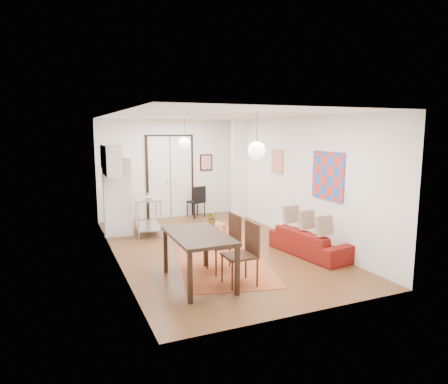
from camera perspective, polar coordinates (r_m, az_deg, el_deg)
name	(u,v)px	position (r m, az deg, el deg)	size (l,w,h in m)	color
floor	(213,248)	(8.95, -1.54, -7.95)	(7.00, 7.00, 0.00)	brown
ceiling	(213,115)	(8.57, -1.62, 10.93)	(4.20, 7.00, 0.02)	white
wall_back	(170,169)	(11.95, -7.78, 3.32)	(4.20, 0.02, 2.90)	white
wall_front	(307,214)	(5.59, 11.78, -3.12)	(4.20, 0.02, 2.90)	white
wall_left	(114,189)	(8.12, -15.49, 0.47)	(0.02, 7.00, 2.90)	white
wall_right	(295,178)	(9.61, 10.15, 1.92)	(0.02, 7.00, 2.90)	white
double_doors	(170,177)	(11.93, -7.70, 2.10)	(1.44, 0.06, 2.50)	white
stub_partition	(240,169)	(11.70, 2.25, 3.28)	(0.50, 0.10, 2.90)	white
wall_cabinet	(112,160)	(9.57, -15.76, 4.40)	(0.35, 1.00, 0.70)	silver
painting_popart	(328,176)	(8.56, 14.63, 2.28)	(0.05, 1.00, 1.00)	red
painting_abstract	(277,161)	(10.24, 7.63, 4.37)	(0.05, 0.50, 0.60)	beige
poster_back	(206,162)	(12.26, -2.56, 4.23)	(0.40, 0.03, 0.50)	red
print_left	(102,157)	(10.05, -17.00, 4.83)	(0.03, 0.44, 0.54)	#A57745
pendant_back	(185,143)	(10.46, -5.66, 6.97)	(0.30, 0.30, 0.80)	silver
pendant_front	(257,150)	(6.76, 4.68, 5.95)	(0.30, 0.30, 0.80)	silver
kilim_rug	(218,251)	(8.67, -0.88, -8.48)	(1.65, 4.40, 0.01)	#BA622E
sofa	(310,242)	(8.59, 12.19, -7.00)	(1.86, 0.73, 0.54)	maroon
coffee_table	(208,227)	(9.55, -2.26, -4.97)	(0.88, 0.62, 0.35)	tan
potted_plant	(212,217)	(9.54, -1.70, -3.64)	(0.27, 0.31, 0.34)	#3A642D
kitchen_counter	(148,210)	(10.23, -10.87, -2.49)	(0.77, 1.29, 0.93)	#BBBEC0
bowl	(150,198)	(9.88, -10.56, -0.80)	(0.22, 0.22, 0.05)	silver
soap_bottle	(143,192)	(10.39, -11.50, 0.03)	(0.09, 0.09, 0.19)	teal
fridge	(118,196)	(10.26, -14.96, -0.55)	(0.68, 0.68, 1.93)	silver
dining_table	(198,240)	(6.77, -3.67, -6.79)	(0.90, 1.56, 0.86)	black
dining_chair_near	(221,237)	(7.43, -0.46, -6.51)	(0.51, 0.73, 1.06)	#3C1E13
dining_chair_far	(237,248)	(6.82, 1.83, -7.95)	(0.51, 0.73, 1.06)	#3C1E13
black_side_chair	(195,198)	(12.02, -4.19, -0.91)	(0.53, 0.54, 0.94)	black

